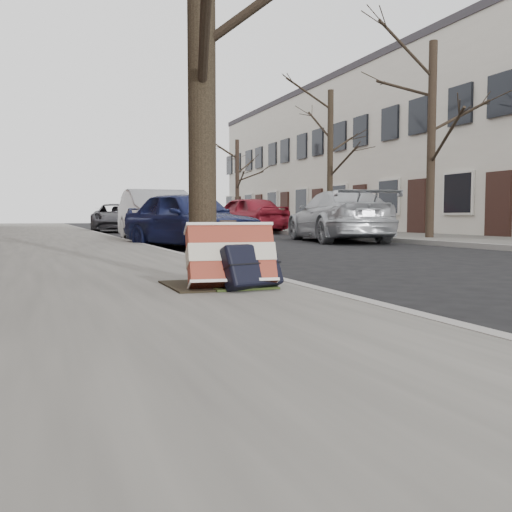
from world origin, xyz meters
name	(u,v)px	position (x,y,z in m)	size (l,w,h in m)	color
ground	(494,306)	(0.00, 0.00, 0.00)	(120.00, 120.00, 0.00)	black
near_sidewalk	(27,238)	(-3.70, 15.00, 0.06)	(5.00, 70.00, 0.12)	slate
far_sidewalk	(357,234)	(7.80, 15.00, 0.06)	(4.00, 70.00, 0.12)	#65635C
house_far	(455,148)	(13.15, 16.00, 3.60)	(6.70, 40.00, 7.20)	beige
dirt_patch	(216,285)	(-2.00, 1.20, 0.13)	(0.85, 0.85, 0.01)	black
suitcase_red	(231,256)	(-1.96, 0.91, 0.40)	(0.72, 0.20, 0.52)	maroon
suitcase_navy	(251,266)	(-1.81, 0.82, 0.32)	(0.51, 0.16, 0.37)	black
car_near_front	(189,219)	(-0.25, 8.85, 0.66)	(1.56, 3.87, 1.32)	#161D48
car_near_mid	(158,216)	(-0.40, 11.67, 0.73)	(1.54, 4.42, 1.46)	#989A9F
car_near_back	(116,218)	(0.04, 23.42, 0.66)	(2.18, 4.73, 1.31)	#38383D
car_far_front	(338,217)	(4.69, 10.91, 0.72)	(2.02, 4.96, 1.44)	#ABAEB2
car_far_back	(245,215)	(4.96, 19.49, 0.79)	(1.86, 4.63, 1.58)	maroon
tree_far_a	(431,140)	(7.20, 10.00, 2.91)	(0.24, 0.24, 5.58)	black
tree_far_b	(330,162)	(7.20, 16.02, 2.84)	(0.23, 0.23, 5.43)	black
tree_far_c	(237,184)	(7.20, 26.84, 2.56)	(0.22, 0.22, 4.89)	black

